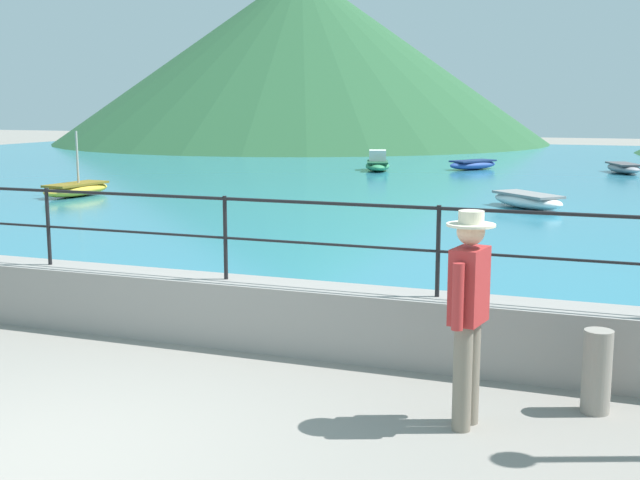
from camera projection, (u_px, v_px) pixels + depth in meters
ground_plane at (27, 461)px, 5.92m from camera, size 120.00×120.00×0.00m
promenade_wall at (227, 311)px, 8.82m from camera, size 20.00×0.56×0.70m
railing at (225, 221)px, 8.65m from camera, size 18.44×0.04×0.90m
lake_water at (508, 174)px, 29.79m from camera, size 64.00×44.32×0.06m
hill_main at (302, 57)px, 53.02m from camera, size 31.92×31.92×11.13m
person_walking at (468, 308)px, 6.40m from camera, size 0.38×0.56×1.75m
bollard at (597, 372)px, 6.80m from camera, size 0.24×0.24×0.71m
boat_0 at (378, 163)px, 30.72m from camera, size 1.53×2.46×0.76m
boat_4 at (624, 168)px, 29.60m from camera, size 1.61×2.47×0.36m
boat_5 at (76, 189)px, 22.25m from camera, size 1.11×2.37×1.77m
boat_6 at (528, 200)px, 19.72m from camera, size 2.27×2.26×0.36m
boat_7 at (473, 164)px, 31.22m from camera, size 2.01×2.42×0.36m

